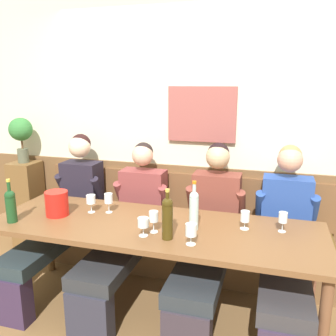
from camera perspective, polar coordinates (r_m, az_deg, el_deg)
The scene contains 23 objects.
ground_plane at distance 3.04m, azimuth -2.99°, elevation -23.26°, with size 6.80×6.80×0.02m, color brown.
room_wall_back at distance 3.50m, azimuth 2.74°, elevation 6.81°, with size 6.80×0.12×2.80m.
wood_wainscot_panel at distance 3.67m, azimuth 2.35°, elevation -7.33°, with size 6.80×0.03×1.01m, color brown.
wall_bench at distance 3.57m, azimuth 1.47°, elevation -11.84°, with size 2.83×0.42×0.94m.
dining_table at distance 2.79m, azimuth -2.36°, elevation -10.37°, with size 2.53×0.85×0.76m.
person_right_seat at distance 3.52m, azimuth -16.01°, elevation -6.29°, with size 0.48×1.31×1.31m.
person_center_right_seat at distance 3.21m, azimuth -6.18°, elevation -8.65°, with size 0.53×1.30×1.26m.
person_left_seat at distance 3.03m, azimuth 6.57°, elevation -9.57°, with size 0.53×1.30×1.29m.
person_center_left_seat at distance 2.99m, azimuth 18.21°, elevation -10.46°, with size 0.51×1.30×1.30m.
ice_bucket at distance 3.04m, azimuth -17.24°, elevation -5.39°, with size 0.18×0.18×0.20m, color red.
wine_bottle_green_tall at distance 3.01m, azimuth -23.71°, elevation -5.37°, with size 0.08×0.08×0.34m.
wine_bottle_amber_mid at distance 2.63m, azimuth 4.14°, elevation -6.47°, with size 0.07×0.07×0.37m.
wine_bottle_clear_water at distance 2.47m, azimuth -0.10°, elevation -7.78°, with size 0.08×0.08×0.36m.
wine_glass_by_bottle at distance 3.23m, azimuth -18.17°, elevation -4.66°, with size 0.07×0.07×0.12m.
wine_glass_right_end at distance 2.71m, azimuth 12.13°, elevation -7.69°, with size 0.07×0.07×0.14m.
wine_glass_left_end at distance 3.03m, azimuth -12.15°, elevation -5.01°, with size 0.08×0.08×0.15m.
wine_glass_mid_left at distance 2.54m, azimuth -4.03°, elevation -8.75°, with size 0.08×0.08×0.13m.
wine_glass_near_bucket at distance 2.59m, azimuth -2.30°, elevation -7.87°, with size 0.07×0.07×0.16m.
wine_glass_mid_right at distance 2.72m, azimuth 17.79°, elevation -7.65°, with size 0.06×0.06×0.15m.
wine_glass_center_rear at distance 2.41m, azimuth 3.67°, elevation -9.86°, with size 0.08×0.08×0.15m.
wine_glass_center_front at distance 3.00m, azimuth -9.43°, elevation -4.93°, with size 0.07×0.07×0.16m.
corner_pedestal at distance 4.26m, azimuth -21.35°, elevation -5.53°, with size 0.28×0.28×0.97m, color brown.
potted_plant at distance 4.09m, azimuth -22.32°, elevation 5.24°, with size 0.24×0.24×0.48m.
Camera 1 is at (0.83, -2.29, 1.82)m, focal length 38.37 mm.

